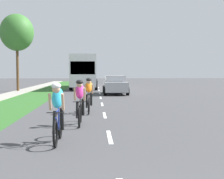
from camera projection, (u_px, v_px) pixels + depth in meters
ground_plane at (101, 97)px, 21.90m from camera, size 120.00×120.00×0.00m
grass_verge at (32, 98)px, 21.62m from camera, size 2.96×70.00×0.01m
lane_markings_center at (100, 93)px, 25.88m from camera, size 0.12×53.49×0.01m
cyclist_lead at (58, 112)px, 7.90m from camera, size 0.42×1.72×1.58m
cyclist_trailing at (80, 102)px, 10.55m from camera, size 0.42×1.72×1.58m
cyclist_distant at (89, 95)px, 13.61m from camera, size 0.42×1.72×1.58m
sedan_silver at (115, 85)px, 24.98m from camera, size 1.98×4.30×1.52m
bus_white at (85, 70)px, 33.89m from camera, size 2.78×11.60×3.48m
street_tree_near at (17, 33)px, 28.15m from camera, size 3.08×3.08×7.13m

